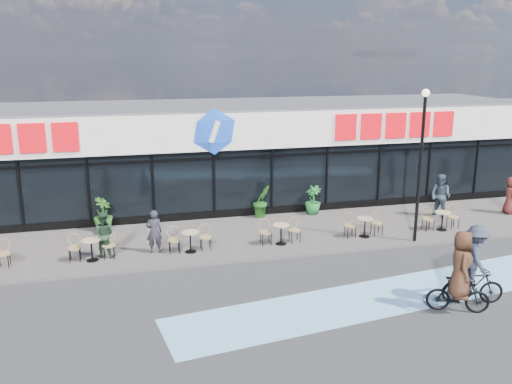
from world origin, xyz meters
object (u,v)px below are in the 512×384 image
patron_left (154,232)px  pedestrian_b (510,195)px  lamp_post (421,154)px  cyclist_a (475,268)px  potted_plant_mid (262,201)px  potted_plant_right (313,200)px  pedestrian_a (441,196)px  patron_right (103,235)px  potted_plant_left (103,214)px

patron_left → pedestrian_b: 15.25m
lamp_post → patron_left: (-9.40, 1.15, -2.50)m
pedestrian_b → lamp_post: bearing=129.7°
cyclist_a → pedestrian_b: bearing=45.9°
lamp_post → pedestrian_b: size_ratio=3.45×
potted_plant_mid → pedestrian_b: bearing=-11.7°
potted_plant_right → cyclist_a: cyclist_a is taller
patron_left → pedestrian_a: size_ratio=0.83×
patron_right → potted_plant_left: bearing=-70.6°
potted_plant_left → patron_left: patron_left is taller
patron_left → potted_plant_left: bearing=-62.0°
potted_plant_right → pedestrian_a: bearing=-19.8°
potted_plant_left → pedestrian_b: bearing=-6.6°
potted_plant_left → potted_plant_right: bearing=0.6°
potted_plant_left → pedestrian_a: size_ratio=0.71×
potted_plant_right → pedestrian_b: (8.26, -2.06, 0.19)m
lamp_post → potted_plant_mid: 6.92m
lamp_post → potted_plant_left: 12.21m
pedestrian_a → lamp_post: bearing=-69.9°
patron_right → pedestrian_a: 13.73m
potted_plant_right → cyclist_a: (1.41, -9.11, 0.35)m
potted_plant_mid → potted_plant_right: size_ratio=1.12×
potted_plant_right → patron_left: 7.62m
potted_plant_mid → patron_left: size_ratio=0.90×
lamp_post → potted_plant_mid: size_ratio=4.05×
potted_plant_mid → pedestrian_b: (10.51, -2.17, 0.12)m
lamp_post → potted_plant_right: lamp_post is taller
potted_plant_mid → pedestrian_b: 10.73m
patron_left → patron_right: bearing=-3.9°
patron_right → lamp_post: bearing=-168.1°
patron_left → pedestrian_a: bearing=-176.2°
lamp_post → potted_plant_left: size_ratio=4.23×
patron_left → cyclist_a: size_ratio=0.67×
potted_plant_right → pedestrian_b: pedestrian_b is taller
lamp_post → cyclist_a: lamp_post is taller
potted_plant_right → pedestrian_a: pedestrian_a is taller
potted_plant_left → cyclist_a: (10.13, -9.02, 0.31)m
potted_plant_left → pedestrian_a: bearing=-7.1°
potted_plant_right → patron_left: (-6.95, -3.11, 0.15)m
lamp_post → potted_plant_mid: (-4.71, 4.37, -2.58)m
pedestrian_a → pedestrian_b: size_ratio=1.15×
potted_plant_left → patron_right: bearing=-88.6°
potted_plant_mid → potted_plant_right: bearing=-2.9°
potted_plant_left → pedestrian_a: 13.85m
patron_left → pedestrian_a: 12.04m
patron_right → potted_plant_right: bearing=-142.5°
potted_plant_mid → potted_plant_left: bearing=-178.2°
cyclist_a → potted_plant_right: bearing=98.8°
lamp_post → potted_plant_right: bearing=119.9°
patron_left → potted_plant_right: bearing=-158.3°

